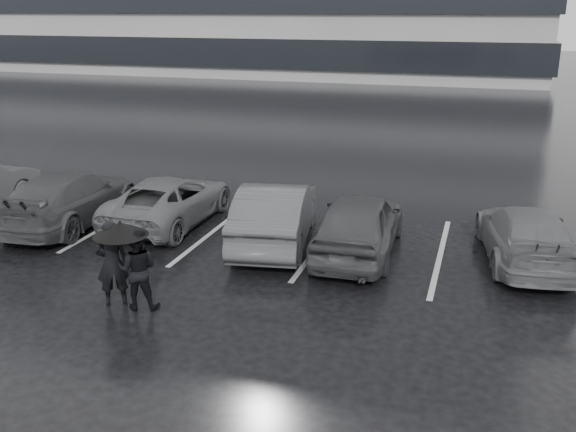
{
  "coord_description": "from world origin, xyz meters",
  "views": [
    {
      "loc": [
        4.16,
        -11.51,
        5.39
      ],
      "look_at": [
        0.23,
        1.0,
        1.1
      ],
      "focal_mm": 40.0,
      "sensor_mm": 36.0,
      "label": 1
    }
  ],
  "objects_px": {
    "car_west_a": "(276,213)",
    "car_west_c": "(70,198)",
    "car_main": "(359,223)",
    "car_west_b": "(170,200)",
    "car_east": "(526,234)",
    "pedestrian_left": "(112,263)",
    "pedestrian_right": "(138,269)"
  },
  "relations": [
    {
      "from": "car_west_c",
      "to": "pedestrian_left",
      "type": "bearing_deg",
      "value": 130.42
    },
    {
      "from": "car_west_b",
      "to": "car_east",
      "type": "distance_m",
      "value": 8.73
    },
    {
      "from": "car_east",
      "to": "pedestrian_right",
      "type": "xyz_separation_m",
      "value": [
        -6.95,
        -4.62,
        0.15
      ]
    },
    {
      "from": "pedestrian_left",
      "to": "pedestrian_right",
      "type": "height_order",
      "value": "pedestrian_left"
    },
    {
      "from": "car_west_a",
      "to": "car_east",
      "type": "bearing_deg",
      "value": 175.66
    },
    {
      "from": "car_west_c",
      "to": "car_west_a",
      "type": "bearing_deg",
      "value": 179.17
    },
    {
      "from": "car_main",
      "to": "car_west_c",
      "type": "height_order",
      "value": "car_main"
    },
    {
      "from": "car_main",
      "to": "car_east",
      "type": "distance_m",
      "value": 3.66
    },
    {
      "from": "car_east",
      "to": "pedestrian_left",
      "type": "bearing_deg",
      "value": 23.22
    },
    {
      "from": "car_main",
      "to": "pedestrian_left",
      "type": "distance_m",
      "value": 5.56
    },
    {
      "from": "car_main",
      "to": "car_west_a",
      "type": "relative_size",
      "value": 0.95
    },
    {
      "from": "car_west_b",
      "to": "car_west_c",
      "type": "relative_size",
      "value": 0.93
    },
    {
      "from": "car_main",
      "to": "car_west_c",
      "type": "distance_m",
      "value": 7.56
    },
    {
      "from": "car_east",
      "to": "pedestrian_left",
      "type": "height_order",
      "value": "pedestrian_left"
    },
    {
      "from": "car_west_a",
      "to": "pedestrian_right",
      "type": "distance_m",
      "value": 4.29
    },
    {
      "from": "car_east",
      "to": "car_main",
      "type": "bearing_deg",
      "value": 1.77
    },
    {
      "from": "car_west_a",
      "to": "pedestrian_left",
      "type": "bearing_deg",
      "value": 55.7
    },
    {
      "from": "car_west_b",
      "to": "car_west_c",
      "type": "height_order",
      "value": "car_west_c"
    },
    {
      "from": "car_west_a",
      "to": "car_west_c",
      "type": "height_order",
      "value": "car_west_a"
    },
    {
      "from": "pedestrian_right",
      "to": "pedestrian_left",
      "type": "bearing_deg",
      "value": -16.0
    },
    {
      "from": "car_west_a",
      "to": "car_west_b",
      "type": "xyz_separation_m",
      "value": [
        -3.1,
        0.6,
        -0.12
      ]
    },
    {
      "from": "car_main",
      "to": "car_west_b",
      "type": "height_order",
      "value": "car_main"
    },
    {
      "from": "car_main",
      "to": "pedestrian_right",
      "type": "relative_size",
      "value": 2.74
    },
    {
      "from": "car_west_a",
      "to": "car_west_c",
      "type": "relative_size",
      "value": 0.94
    },
    {
      "from": "car_main",
      "to": "car_east",
      "type": "height_order",
      "value": "car_main"
    },
    {
      "from": "car_west_c",
      "to": "car_east",
      "type": "height_order",
      "value": "car_west_c"
    },
    {
      "from": "car_east",
      "to": "car_west_c",
      "type": "bearing_deg",
      "value": -4.47
    },
    {
      "from": "car_main",
      "to": "car_west_b",
      "type": "relative_size",
      "value": 0.96
    },
    {
      "from": "pedestrian_left",
      "to": "car_west_c",
      "type": "bearing_deg",
      "value": -80.32
    },
    {
      "from": "car_main",
      "to": "car_east",
      "type": "xyz_separation_m",
      "value": [
        3.6,
        0.65,
        -0.1
      ]
    },
    {
      "from": "car_west_c",
      "to": "pedestrian_right",
      "type": "distance_m",
      "value": 5.7
    },
    {
      "from": "car_main",
      "to": "pedestrian_left",
      "type": "relative_size",
      "value": 2.54
    }
  ]
}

